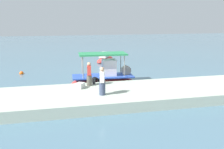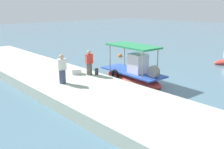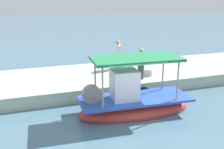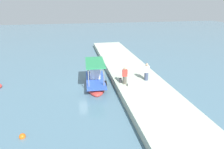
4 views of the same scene
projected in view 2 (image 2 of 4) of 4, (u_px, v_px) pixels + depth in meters
name	position (u px, v px, depth m)	size (l,w,h in m)	color
ground_plane	(141.00, 81.00, 18.48)	(120.00, 120.00, 0.00)	slate
dock_quay	(85.00, 91.00, 15.26)	(36.00, 4.97, 0.67)	#B3BEAA
main_fishing_boat	(133.00, 75.00, 18.15)	(5.22, 2.10, 2.92)	#C33732
fisherman_near_bollard	(62.00, 70.00, 15.44)	(0.48, 0.55, 1.76)	#3C4762
fisherman_by_crate	(89.00, 64.00, 17.32)	(0.42, 0.50, 1.67)	#555247
mooring_bollard	(97.00, 72.00, 17.41)	(0.24, 0.24, 0.44)	#2D2D33
cargo_crate	(77.00, 71.00, 17.66)	(0.62, 0.50, 0.36)	silver
marker_buoy	(120.00, 56.00, 26.89)	(0.41, 0.41, 0.41)	orange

